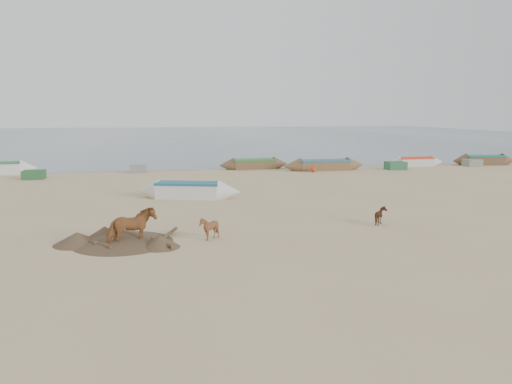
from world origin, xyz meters
The scene contains 9 objects.
ground centered at (0.00, 0.00, 0.00)m, with size 140.00×140.00×0.00m, color tan.
sea centered at (0.00, 82.00, 0.01)m, with size 160.00×160.00×0.00m, color slate.
cow_adult centered at (-5.27, -0.83, 0.68)m, with size 0.74×1.62×1.37m, color brown.
calf_front centered at (-2.57, -0.35, 0.44)m, with size 0.71×0.80×0.88m, color brown.
calf_right centered at (4.64, 0.82, 0.36)m, with size 0.72×0.61×0.72m, color #572F1C.
near_canoe centered at (-2.80, 8.76, 0.43)m, with size 5.74×1.24×0.87m, color silver, non-canonical shape.
debris_pile centered at (-5.62, -0.17, 0.22)m, with size 3.54×3.54×0.44m, color brown.
waterline_canoes centered at (1.51, 21.27, 0.42)m, with size 55.70×3.57×0.92m.
beach_clutter centered at (4.52, 19.82, 0.30)m, with size 45.60×3.66×0.64m.
Camera 1 is at (-4.23, -17.95, 4.57)m, focal length 35.00 mm.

